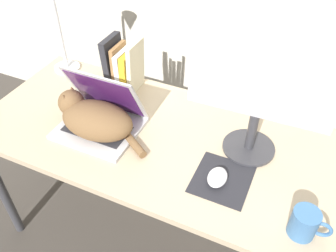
{
  "coord_description": "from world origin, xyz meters",
  "views": [
    {
      "loc": [
        0.5,
        -0.61,
        1.72
      ],
      "look_at": [
        0.08,
        0.31,
        0.83
      ],
      "focal_mm": 38.0,
      "sensor_mm": 36.0,
      "label": 1
    }
  ],
  "objects_px": {
    "cat": "(94,118)",
    "book_row": "(124,67)",
    "computer_mouse": "(217,177)",
    "external_monitor": "(260,92)",
    "mug": "(305,223)",
    "laptop": "(101,118)",
    "desk_lamp": "(55,3)"
  },
  "relations": [
    {
      "from": "laptop",
      "to": "desk_lamp",
      "type": "bearing_deg",
      "value": 143.04
    },
    {
      "from": "laptop",
      "to": "computer_mouse",
      "type": "bearing_deg",
      "value": -8.47
    },
    {
      "from": "laptop",
      "to": "external_monitor",
      "type": "xyz_separation_m",
      "value": [
        0.59,
        0.13,
        0.23
      ]
    },
    {
      "from": "laptop",
      "to": "cat",
      "type": "bearing_deg",
      "value": -101.59
    },
    {
      "from": "cat",
      "to": "desk_lamp",
      "type": "xyz_separation_m",
      "value": [
        -0.37,
        0.32,
        0.29
      ]
    },
    {
      "from": "cat",
      "to": "book_row",
      "type": "distance_m",
      "value": 0.34
    },
    {
      "from": "computer_mouse",
      "to": "book_row",
      "type": "bearing_deg",
      "value": 147.4
    },
    {
      "from": "external_monitor",
      "to": "desk_lamp",
      "type": "xyz_separation_m",
      "value": [
        -0.97,
        0.15,
        0.09
      ]
    },
    {
      "from": "cat",
      "to": "mug",
      "type": "bearing_deg",
      "value": -8.87
    },
    {
      "from": "computer_mouse",
      "to": "mug",
      "type": "relative_size",
      "value": 0.77
    },
    {
      "from": "laptop",
      "to": "book_row",
      "type": "xyz_separation_m",
      "value": [
        -0.06,
        0.3,
        0.06
      ]
    },
    {
      "from": "book_row",
      "to": "desk_lamp",
      "type": "height_order",
      "value": "desk_lamp"
    },
    {
      "from": "cat",
      "to": "external_monitor",
      "type": "bearing_deg",
      "value": 15.34
    },
    {
      "from": "computer_mouse",
      "to": "book_row",
      "type": "xyz_separation_m",
      "value": [
        -0.59,
        0.38,
        0.09
      ]
    },
    {
      "from": "cat",
      "to": "mug",
      "type": "height_order",
      "value": "cat"
    },
    {
      "from": "laptop",
      "to": "desk_lamp",
      "type": "relative_size",
      "value": 0.61
    },
    {
      "from": "computer_mouse",
      "to": "desk_lamp",
      "type": "xyz_separation_m",
      "value": [
        -0.91,
        0.36,
        0.34
      ]
    },
    {
      "from": "laptop",
      "to": "computer_mouse",
      "type": "relative_size",
      "value": 3.32
    },
    {
      "from": "laptop",
      "to": "mug",
      "type": "bearing_deg",
      "value": -11.29
    },
    {
      "from": "laptop",
      "to": "desk_lamp",
      "type": "distance_m",
      "value": 0.56
    },
    {
      "from": "desk_lamp",
      "to": "computer_mouse",
      "type": "bearing_deg",
      "value": -21.71
    },
    {
      "from": "external_monitor",
      "to": "computer_mouse",
      "type": "distance_m",
      "value": 0.33
    },
    {
      "from": "computer_mouse",
      "to": "book_row",
      "type": "height_order",
      "value": "book_row"
    },
    {
      "from": "external_monitor",
      "to": "desk_lamp",
      "type": "relative_size",
      "value": 0.97
    },
    {
      "from": "external_monitor",
      "to": "mug",
      "type": "bearing_deg",
      "value": -50.05
    },
    {
      "from": "computer_mouse",
      "to": "mug",
      "type": "xyz_separation_m",
      "value": [
        0.31,
        -0.09,
        0.03
      ]
    },
    {
      "from": "cat",
      "to": "book_row",
      "type": "bearing_deg",
      "value": 98.68
    },
    {
      "from": "cat",
      "to": "external_monitor",
      "type": "xyz_separation_m",
      "value": [
        0.6,
        0.16,
        0.2
      ]
    },
    {
      "from": "book_row",
      "to": "mug",
      "type": "xyz_separation_m",
      "value": [
        0.9,
        -0.47,
        -0.06
      ]
    },
    {
      "from": "cat",
      "to": "book_row",
      "type": "relative_size",
      "value": 1.74
    },
    {
      "from": "laptop",
      "to": "mug",
      "type": "distance_m",
      "value": 0.86
    },
    {
      "from": "external_monitor",
      "to": "computer_mouse",
      "type": "relative_size",
      "value": 5.29
    }
  ]
}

